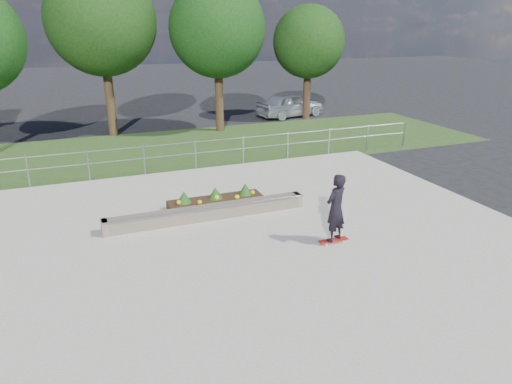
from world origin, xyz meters
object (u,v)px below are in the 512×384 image
(planter_bed, at_px, (217,202))
(skateboarder, at_px, (336,208))
(grind_ledge, at_px, (208,212))
(parked_car, at_px, (290,105))

(planter_bed, distance_m, skateboarder, 4.13)
(grind_ledge, bearing_deg, parked_car, 56.21)
(skateboarder, bearing_deg, parked_car, 68.25)
(skateboarder, bearing_deg, planter_bed, 121.79)
(grind_ledge, height_order, planter_bed, planter_bed)
(skateboarder, bearing_deg, grind_ledge, 134.23)
(grind_ledge, bearing_deg, planter_bed, 55.32)
(planter_bed, bearing_deg, parked_car, 56.26)
(grind_ledge, xyz_separation_m, planter_bed, (0.51, 0.73, -0.02))
(planter_bed, bearing_deg, grind_ledge, -124.68)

